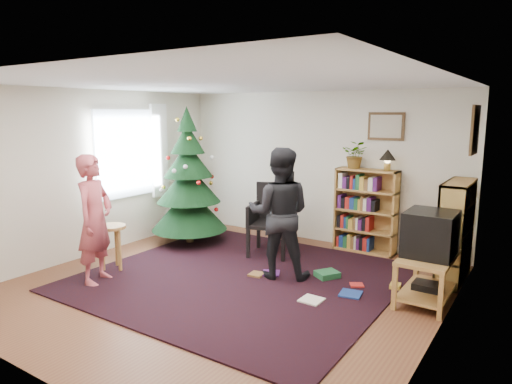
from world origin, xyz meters
The scene contains 23 objects.
floor centered at (0.00, 0.00, 0.00)m, with size 5.00×5.00×0.00m, color brown.
ceiling centered at (0.00, 0.00, 2.50)m, with size 5.00×5.00×0.00m, color white.
wall_back centered at (0.00, 2.50, 1.25)m, with size 5.00×0.02×2.50m, color silver.
wall_front centered at (0.00, -2.50, 1.25)m, with size 5.00×0.02×2.50m, color silver.
wall_left centered at (-2.50, 0.00, 1.25)m, with size 0.02×5.00×2.50m, color silver.
wall_right centered at (2.50, 0.00, 1.25)m, with size 0.02×5.00×2.50m, color silver.
rug centered at (0.00, 0.30, 0.01)m, with size 3.80×3.60×0.02m, color black.
window_pane centered at (-2.47, 0.60, 1.50)m, with size 0.04×1.20×1.40m, color silver.
curtain centered at (-2.43, 1.30, 1.50)m, with size 0.06×0.35×1.60m, color white.
picture_back centered at (1.15, 2.48, 1.95)m, with size 0.55×0.03×0.42m.
picture_right centered at (2.48, 1.75, 1.95)m, with size 0.03×0.50×0.60m.
christmas_tree centered at (-1.66, 1.17, 0.94)m, with size 1.24×1.24×2.26m.
bookshelf_back centered at (0.94, 2.34, 0.66)m, with size 0.95×0.30×1.30m.
bookshelf_right centered at (2.34, 1.79, 0.66)m, with size 0.30×0.95×1.30m.
tv_stand centered at (2.22, 0.90, 0.33)m, with size 0.54×0.98×0.55m.
crt_tv centered at (2.22, 0.90, 0.81)m, with size 0.54×0.59×0.51m.
armchair centered at (-0.19, 1.46, 0.59)m, with size 0.74×0.75×1.09m.
stool centered at (-1.66, -0.41, 0.49)m, with size 0.38×0.38×0.64m.
person_standing centered at (-1.46, -0.82, 0.83)m, with size 0.60×0.40×1.65m, color #B1464D.
person_by_chair centered at (0.39, 0.62, 0.86)m, with size 0.84×0.65×1.72m, color black.
potted_plant centered at (0.74, 2.34, 1.51)m, with size 0.38×0.33×0.42m, color gray.
table_lamp centered at (1.24, 2.34, 1.52)m, with size 0.24×0.24×0.32m.
floor_clutter centered at (1.02, 0.64, 0.04)m, with size 1.87×1.12×0.08m.
Camera 1 is at (3.32, -4.38, 2.17)m, focal length 32.00 mm.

